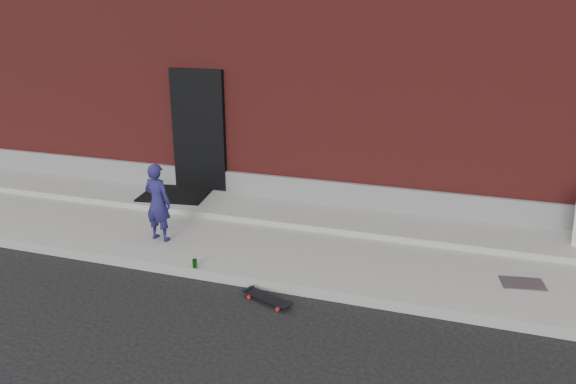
% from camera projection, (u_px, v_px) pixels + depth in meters
% --- Properties ---
extents(ground, '(80.00, 80.00, 0.00)m').
position_uv_depth(ground, '(279.00, 293.00, 7.44)').
color(ground, black).
rests_on(ground, ground).
extents(sidewalk, '(20.00, 3.00, 0.15)m').
position_uv_depth(sidewalk, '(310.00, 244.00, 8.77)').
color(sidewalk, gray).
rests_on(sidewalk, ground).
extents(apron, '(20.00, 1.20, 0.10)m').
position_uv_depth(apron, '(325.00, 217.00, 9.54)').
color(apron, gray).
rests_on(apron, sidewalk).
extents(building, '(20.00, 8.10, 5.00)m').
position_uv_depth(building, '(378.00, 55.00, 12.93)').
color(building, maroon).
rests_on(building, ground).
extents(child, '(0.48, 0.35, 1.22)m').
position_uv_depth(child, '(158.00, 202.00, 8.55)').
color(child, '#1E1B4D').
rests_on(child, sidewalk).
extents(skateboard, '(0.72, 0.42, 0.08)m').
position_uv_depth(skateboard, '(267.00, 298.00, 7.18)').
color(skateboard, red).
rests_on(skateboard, ground).
extents(soda_can, '(0.09, 0.09, 0.13)m').
position_uv_depth(soda_can, '(195.00, 264.00, 7.79)').
color(soda_can, '#16711D').
rests_on(soda_can, sidewalk).
extents(doormat, '(1.33, 1.13, 0.03)m').
position_uv_depth(doormat, '(175.00, 194.00, 10.44)').
color(doormat, black).
rests_on(doormat, apron).
extents(utility_plate, '(0.60, 0.44, 0.02)m').
position_uv_depth(utility_plate, '(522.00, 283.00, 7.36)').
color(utility_plate, '#56565B').
rests_on(utility_plate, sidewalk).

